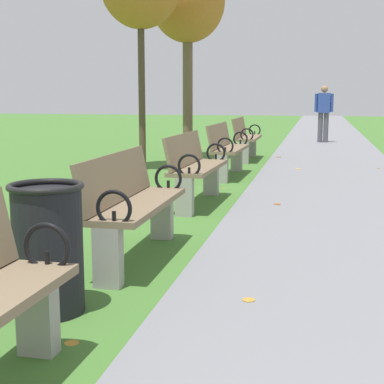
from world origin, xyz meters
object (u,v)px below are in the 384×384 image
Objects in this scene: tree_3 at (188,3)px; pedestrian_walking at (324,111)px; trash_bin at (48,248)px; park_bench_5 at (227,148)px; park_bench_6 at (246,137)px; park_bench_4 at (195,167)px; park_bench_3 at (132,203)px.

pedestrian_walking is (2.90, 4.97, -2.34)m from tree_3.
park_bench_5 is at bearing 88.69° from trash_bin.
tree_3 is 4.98× the size of trash_bin.
trash_bin is (1.10, -9.03, -2.84)m from tree_3.
trash_bin is (-0.15, -9.11, -0.06)m from park_bench_6.
tree_3 reaches higher than park_bench_5.
tree_3 reaches higher than pedestrian_walking.
park_bench_4 is 1.92× the size of trash_bin.
park_bench_5 is 7.73m from pedestrian_walking.
park_bench_6 is at bearing 90.00° from park_bench_5.
park_bench_6 is 0.99× the size of pedestrian_walking.
tree_3 reaches higher than park_bench_4.
park_bench_5 is at bearing 90.00° from park_bench_3.
pedestrian_walking is 1.93× the size of trash_bin.
tree_3 is 6.21m from pedestrian_walking.
park_bench_5 and park_bench_6 have the same top height.
park_bench_5 reaches higher than trash_bin.
park_bench_3 and park_bench_6 have the same top height.
trash_bin is (-1.80, -14.00, -0.50)m from pedestrian_walking.
tree_3 is at bearing -120.26° from pedestrian_walking.
park_bench_4 is at bearing -76.44° from tree_3.
park_bench_3 is at bearing -90.00° from park_bench_6.
park_bench_3 and park_bench_5 have the same top height.
park_bench_5 is 1.92× the size of trash_bin.
park_bench_3 is at bearing -80.83° from tree_3.
park_bench_4 is 3.85m from trash_bin.
park_bench_6 is (-0.00, 5.26, 0.00)m from park_bench_4.
park_bench_5 is 2.65m from park_bench_6.
park_bench_4 and park_bench_5 have the same top height.
park_bench_5 is 1.01× the size of park_bench_6.
tree_3 reaches higher than park_bench_3.
trash_bin is (-0.15, -6.46, -0.06)m from park_bench_5.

